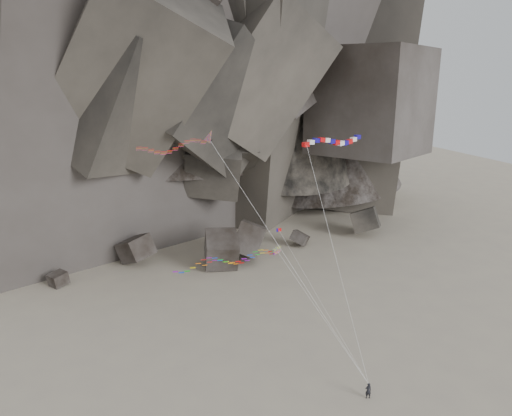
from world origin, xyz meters
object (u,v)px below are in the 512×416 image
object	(u,v)px
banner_kite	(333,142)
parafoil_kite	(223,260)
pennant_kite	(293,255)
kite_flyer	(368,390)
delta_kite	(170,147)

from	to	relation	value
banner_kite	parafoil_kite	world-z (taller)	banner_kite
parafoil_kite	pennant_kite	xyz separation A→B (m)	(7.34, -3.90, 1.02)
kite_flyer	parafoil_kite	size ratio (longest dim) A/B	0.12
parafoil_kite	pennant_kite	distance (m)	8.38
parafoil_kite	pennant_kite	size ratio (longest dim) A/B	1.25
delta_kite	parafoil_kite	size ratio (longest dim) A/B	1.43
delta_kite	pennant_kite	distance (m)	18.65
kite_flyer	delta_kite	distance (m)	34.18
delta_kite	banner_kite	size ratio (longest dim) A/B	1.05
banner_kite	parafoil_kite	xyz separation A→B (m)	(-14.54, -0.53, -13.08)
banner_kite	delta_kite	bearing A→B (deg)	157.63
parafoil_kite	pennant_kite	bearing A→B (deg)	-50.91
banner_kite	pennant_kite	bearing A→B (deg)	-164.84
banner_kite	pennant_kite	size ratio (longest dim) A/B	1.70
kite_flyer	delta_kite	bearing A→B (deg)	-29.80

